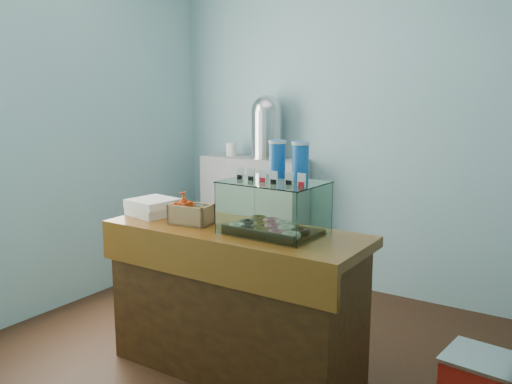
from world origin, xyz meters
The scene contains 8 objects.
ground centered at (0.00, 0.00, 0.00)m, with size 3.50×3.50×0.00m, color black.
room_shell centered at (0.03, 0.01, 1.71)m, with size 3.54×3.04×2.82m.
counter centered at (0.00, -0.25, 0.46)m, with size 1.60×0.60×0.90m.
back_shelf centered at (-0.90, 1.32, 0.55)m, with size 1.00×0.32×1.10m, color gray.
display_case centered at (0.25, -0.19, 1.07)m, with size 0.56×0.42×0.52m.
condiment_crate centered at (-0.30, -0.31, 0.97)m, with size 0.27×0.18×0.19m.
pastry_boxes centered at (-0.65, -0.26, 0.95)m, with size 0.31×0.32×0.11m.
coffee_urn centered at (-0.77, 1.34, 1.40)m, with size 0.31×0.31×0.56m.
Camera 1 is at (1.80, -2.77, 1.69)m, focal length 38.00 mm.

